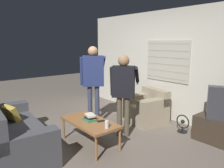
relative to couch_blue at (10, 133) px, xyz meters
The scene contains 11 objects.
ground_plane 1.50m from the couch_blue, 68.44° to the left, with size 16.00×16.00×0.00m, color #665B51.
wall_back 3.57m from the couch_blue, 80.92° to the left, with size 5.20×0.08×2.55m.
couch_blue is the anchor object (origin of this frame).
armchair_beige 2.88m from the couch_blue, 79.18° to the left, with size 0.93×0.91×0.75m.
coffee_table 1.34m from the couch_blue, 59.64° to the left, with size 1.13×0.57×0.44m.
person_left_standing 1.97m from the couch_blue, 93.84° to the left, with size 0.56×0.77×1.73m.
person_right_standing 2.13m from the couch_blue, 67.43° to the left, with size 0.50×0.76×1.58m.
book_stack 1.35m from the couch_blue, 61.01° to the left, with size 0.24×0.20×0.11m.
soda_can 1.64m from the couch_blue, 46.53° to the left, with size 0.07×0.07×0.13m.
spare_remote 1.53m from the couch_blue, 57.17° to the left, with size 0.07×0.14×0.02m.
floor_fan 3.25m from the couch_blue, 63.99° to the left, with size 0.29×0.20×0.37m.
Camera 1 is at (3.20, -2.26, 1.81)m, focal length 35.00 mm.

